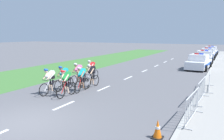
# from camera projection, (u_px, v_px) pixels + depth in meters

# --- Properties ---
(ground_plane) EXTENTS (160.00, 160.00, 0.00)m
(ground_plane) POSITION_uv_depth(u_px,v_px,m) (25.00, 122.00, 8.99)
(ground_plane) COLOR #56565B
(kerb_edge) EXTENTS (0.16, 60.00, 0.13)m
(kerb_edge) POSITION_uv_depth(u_px,v_px,m) (207.00, 75.00, 18.88)
(kerb_edge) COLOR #9E9E99
(kerb_edge) RESTS_ON ground
(grass_verge) EXTENTS (7.00, 60.00, 0.01)m
(grass_verge) POSITION_uv_depth(u_px,v_px,m) (72.00, 66.00, 24.94)
(grass_verge) COLOR #3D7033
(grass_verge) RESTS_ON ground
(lane_markings_centre) EXTENTS (0.14, 29.60, 0.01)m
(lane_markings_centre) POSITION_uv_depth(u_px,v_px,m) (137.00, 74.00, 19.96)
(lane_markings_centre) COLOR white
(lane_markings_centre) RESTS_ON ground
(cyclist_lead) EXTENTS (0.43, 1.72, 1.56)m
(cyclist_lead) POSITION_uv_depth(u_px,v_px,m) (50.00, 81.00, 13.10)
(cyclist_lead) COLOR black
(cyclist_lead) RESTS_ON ground
(cyclist_second) EXTENTS (0.42, 1.72, 1.56)m
(cyclist_second) POSITION_uv_depth(u_px,v_px,m) (66.00, 83.00, 12.60)
(cyclist_second) COLOR black
(cyclist_second) RESTS_ON ground
(cyclist_third) EXTENTS (0.43, 1.72, 1.56)m
(cyclist_third) POSITION_uv_depth(u_px,v_px,m) (64.00, 78.00, 14.09)
(cyclist_third) COLOR black
(cyclist_third) RESTS_ON ground
(cyclist_fourth) EXTENTS (0.44, 1.72, 1.56)m
(cyclist_fourth) POSITION_uv_depth(u_px,v_px,m) (81.00, 79.00, 13.77)
(cyclist_fourth) COLOR black
(cyclist_fourth) RESTS_ON ground
(cyclist_fifth) EXTENTS (0.43, 1.72, 1.56)m
(cyclist_fifth) POSITION_uv_depth(u_px,v_px,m) (78.00, 74.00, 15.53)
(cyclist_fifth) COLOR black
(cyclist_fifth) RESTS_ON ground
(cyclist_sixth) EXTENTS (0.42, 1.72, 1.56)m
(cyclist_sixth) POSITION_uv_depth(u_px,v_px,m) (91.00, 75.00, 14.84)
(cyclist_sixth) COLOR black
(cyclist_sixth) RESTS_ON ground
(cyclist_seventh) EXTENTS (0.44, 1.72, 1.56)m
(cyclist_seventh) POSITION_uv_depth(u_px,v_px,m) (91.00, 70.00, 17.19)
(cyclist_seventh) COLOR black
(cyclist_seventh) RESTS_ON ground
(police_car_nearest) EXTENTS (2.26, 4.53, 1.59)m
(police_car_nearest) POSITION_uv_depth(u_px,v_px,m) (199.00, 62.00, 22.68)
(police_car_nearest) COLOR white
(police_car_nearest) RESTS_ON ground
(police_car_second) EXTENTS (2.15, 4.48, 1.59)m
(police_car_second) POSITION_uv_depth(u_px,v_px,m) (204.00, 57.00, 27.55)
(police_car_second) COLOR white
(police_car_second) RESTS_ON ground
(police_car_third) EXTENTS (2.03, 4.41, 1.59)m
(police_car_third) POSITION_uv_depth(u_px,v_px,m) (208.00, 54.00, 32.26)
(police_car_third) COLOR silver
(police_car_third) RESTS_ON ground
(police_car_furthest) EXTENTS (2.11, 4.46, 1.59)m
(police_car_furthest) POSITION_uv_depth(u_px,v_px,m) (211.00, 51.00, 37.38)
(police_car_furthest) COLOR silver
(police_car_furthest) RESTS_ON ground
(crowd_barrier_front) EXTENTS (0.64, 2.32, 1.07)m
(crowd_barrier_front) POSITION_uv_depth(u_px,v_px,m) (192.00, 106.00, 8.87)
(crowd_barrier_front) COLOR #B7BABF
(crowd_barrier_front) RESTS_ON sidewalk_slab
(crowd_barrier_middle) EXTENTS (0.61, 2.32, 1.07)m
(crowd_barrier_middle) POSITION_uv_depth(u_px,v_px,m) (201.00, 90.00, 11.42)
(crowd_barrier_middle) COLOR #B7BABF
(crowd_barrier_middle) RESTS_ON sidewalk_slab
(crowd_barrier_rear) EXTENTS (0.61, 2.32, 1.07)m
(crowd_barrier_rear) POSITION_uv_depth(u_px,v_px,m) (210.00, 80.00, 13.90)
(crowd_barrier_rear) COLOR #B7BABF
(crowd_barrier_rear) RESTS_ON sidewalk_slab
(traffic_cone_near) EXTENTS (0.36, 0.36, 0.64)m
(traffic_cone_near) POSITION_uv_depth(u_px,v_px,m) (158.00, 129.00, 7.57)
(traffic_cone_near) COLOR black
(traffic_cone_near) RESTS_ON ground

